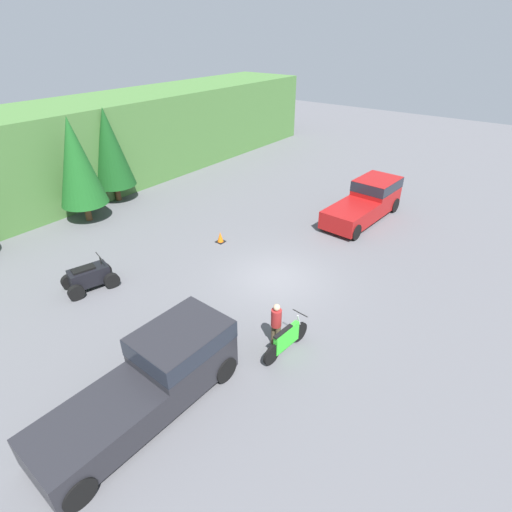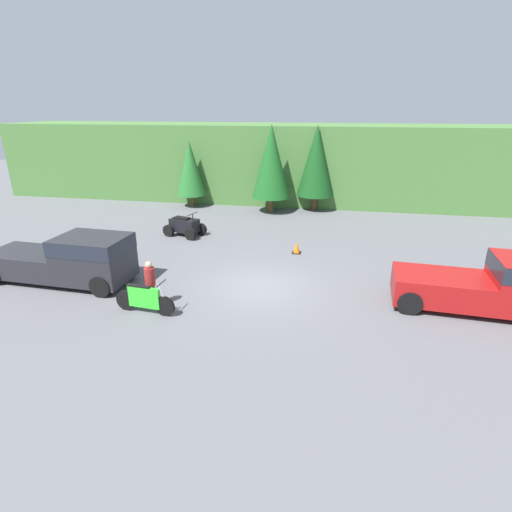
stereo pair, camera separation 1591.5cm
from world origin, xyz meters
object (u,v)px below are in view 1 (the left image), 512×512
Objects in this scene: dirt_bike at (286,340)px; traffic_cone at (220,237)px; pickup_truck_second at (157,374)px; quad_atv at (90,277)px; rider_person at (276,324)px; pickup_truck_red at (368,199)px.

dirt_bike reaches higher than traffic_cone.
dirt_bike is at bearing -22.81° from pickup_truck_second.
rider_person is (1.76, -8.02, 0.41)m from quad_atv.
pickup_truck_red is 8.58m from traffic_cone.
traffic_cone is (8.35, 5.04, -0.78)m from pickup_truck_second.
pickup_truck_red is 10.48× the size of traffic_cone.
dirt_bike is at bearing -62.61° from quad_atv.
dirt_bike is 8.20m from traffic_cone.
pickup_truck_second is 7.01m from quad_atv.
pickup_truck_second is 2.57× the size of quad_atv.
quad_atv reaches higher than dirt_bike.
traffic_cone is (-7.23, 4.54, -0.78)m from pickup_truck_red.
dirt_bike is at bearing -164.91° from pickup_truck_red.
pickup_truck_second is at bearing 160.25° from dirt_bike.
pickup_truck_red is at bearing -32.15° from traffic_cone.
dirt_bike is 3.97× the size of traffic_cone.
quad_atv is (-13.45, 6.16, -0.52)m from pickup_truck_red.
pickup_truck_red is at bearing 16.55° from dirt_bike.
quad_atv is at bearing 165.42° from traffic_cone.
quad_atv is at bearing 74.54° from pickup_truck_second.
rider_person is at bearing -61.71° from quad_atv.
traffic_cone is (4.49, 6.85, -0.25)m from dirt_bike.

